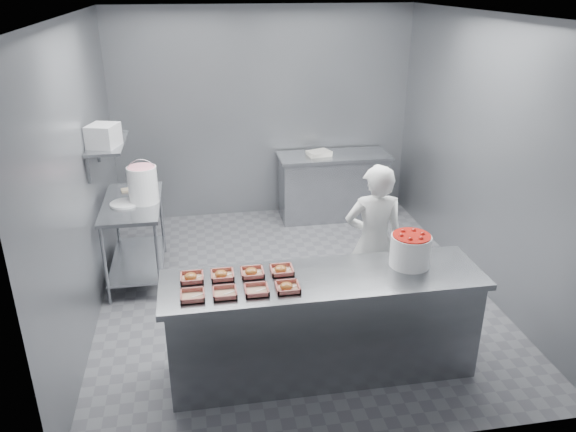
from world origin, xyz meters
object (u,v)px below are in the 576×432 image
(service_counter, at_px, (323,324))
(tray_6, at_px, (252,272))
(strawberry_tub, at_px, (410,249))
(tray_3, at_px, (287,287))
(prep_table, at_px, (135,228))
(tray_4, at_px, (192,277))
(tray_7, at_px, (282,270))
(tray_1, at_px, (225,293))
(back_counter, at_px, (333,186))
(tray_0, at_px, (193,296))
(tray_5, at_px, (222,275))
(glaze_bucket, at_px, (143,184))
(worker, at_px, (373,242))
(tray_2, at_px, (257,290))
(appliance, at_px, (103,136))

(service_counter, distance_m, tray_6, 0.74)
(strawberry_tub, bearing_deg, tray_3, -168.43)
(prep_table, distance_m, tray_4, 1.94)
(tray_3, bearing_deg, tray_6, 131.01)
(tray_7, bearing_deg, tray_1, -149.95)
(back_counter, xyz_separation_m, tray_0, (-1.94, -3.39, 0.47))
(service_counter, xyz_separation_m, prep_table, (-1.65, 1.95, 0.14))
(tray_6, relative_size, tray_7, 1.00)
(tray_5, relative_size, glaze_bucket, 0.39)
(tray_1, relative_size, worker, 0.12)
(prep_table, distance_m, worker, 2.60)
(tray_5, xyz_separation_m, strawberry_tub, (1.54, -0.06, 0.12))
(prep_table, height_order, worker, worker)
(tray_1, relative_size, tray_6, 1.00)
(tray_0, height_order, strawberry_tub, strawberry_tub)
(service_counter, height_order, tray_6, tray_6)
(tray_4, height_order, tray_5, same)
(back_counter, xyz_separation_m, tray_1, (-1.70, -3.39, 0.47))
(tray_5, xyz_separation_m, tray_6, (0.24, 0.00, 0.00))
(tray_3, relative_size, tray_4, 1.00)
(tray_0, distance_m, tray_1, 0.24)
(prep_table, distance_m, tray_2, 2.38)
(tray_1, bearing_deg, tray_6, 49.35)
(glaze_bucket, bearing_deg, prep_table, 164.72)
(prep_table, xyz_separation_m, tray_5, (0.85, -1.81, 0.33))
(tray_4, distance_m, worker, 1.85)
(tray_1, distance_m, tray_4, 0.37)
(prep_table, bearing_deg, service_counter, -49.76)
(tray_3, xyz_separation_m, glaze_bucket, (-1.19, 2.05, 0.18))
(tray_7, relative_size, appliance, 0.63)
(tray_2, distance_m, tray_5, 0.37)
(back_counter, height_order, worker, worker)
(tray_2, xyz_separation_m, appliance, (-1.26, 1.90, 0.76))
(tray_5, bearing_deg, tray_4, 180.00)
(service_counter, relative_size, tray_7, 13.88)
(prep_table, relative_size, tray_4, 6.40)
(back_counter, xyz_separation_m, strawberry_tub, (-0.16, -3.17, 0.59))
(service_counter, relative_size, tray_5, 13.88)
(service_counter, distance_m, glaze_bucket, 2.52)
(service_counter, height_order, tray_1, tray_1)
(appliance, bearing_deg, strawberry_tub, -15.55)
(tray_0, height_order, tray_1, same)
(tray_1, height_order, tray_4, tray_4)
(tray_1, height_order, tray_5, tray_5)
(worker, relative_size, glaze_bucket, 3.26)
(tray_6, bearing_deg, tray_1, -130.65)
(tray_7, xyz_separation_m, strawberry_tub, (1.06, -0.06, 0.12))
(worker, distance_m, appliance, 2.82)
(prep_table, relative_size, tray_1, 6.40)
(tray_5, bearing_deg, glaze_bucket, 111.79)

